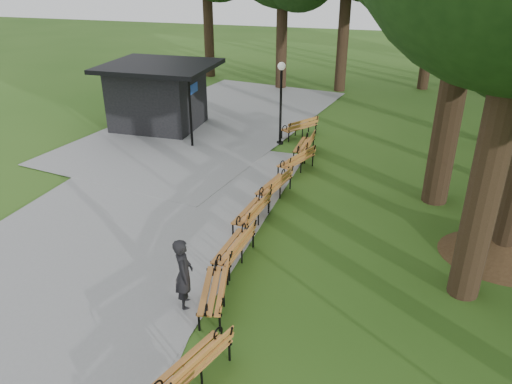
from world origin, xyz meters
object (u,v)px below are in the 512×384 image
(bench_8, at_px, (304,145))
(kiosk, at_px, (157,96))
(person, at_px, (184,274))
(lamp_post, at_px, (281,87))
(bench_6, at_px, (274,185))
(bench_3, at_px, (214,290))
(bench_4, at_px, (234,247))
(bench_5, at_px, (251,212))
(bench_9, at_px, (299,127))
(bench_2, at_px, (192,364))
(dirt_mound, at_px, (507,245))
(bench_7, at_px, (296,160))

(bench_8, bearing_deg, kiosk, -102.59)
(person, relative_size, lamp_post, 0.50)
(bench_6, xyz_separation_m, bench_8, (0.22, 3.99, 0.00))
(person, xyz_separation_m, bench_3, (0.63, 0.15, -0.42))
(person, xyz_separation_m, bench_4, (0.49, 2.01, -0.42))
(lamp_post, bearing_deg, bench_5, -83.24)
(bench_9, bearing_deg, bench_2, 38.28)
(kiosk, xyz_separation_m, bench_6, (6.95, -5.74, -1.04))
(bench_2, xyz_separation_m, bench_9, (-0.90, 14.19, 0.00))
(dirt_mound, relative_size, bench_7, 1.48)
(bench_8, bearing_deg, bench_2, 2.34)
(kiosk, bearing_deg, person, -61.81)
(lamp_post, bearing_deg, bench_3, -84.25)
(kiosk, bearing_deg, bench_7, -25.93)
(bench_5, bearing_deg, bench_9, -171.62)
(bench_2, bearing_deg, person, -134.04)
(bench_5, height_order, bench_8, same)
(kiosk, relative_size, dirt_mound, 1.68)
(bench_2, distance_m, bench_4, 4.07)
(person, distance_m, bench_3, 0.78)
(bench_4, height_order, bench_6, same)
(lamp_post, height_order, bench_8, lamp_post)
(bench_2, xyz_separation_m, bench_6, (-0.48, 8.02, 0.00))
(person, distance_m, bench_5, 4.02)
(bench_2, distance_m, bench_8, 12.02)
(bench_3, bearing_deg, dirt_mound, 107.71)
(dirt_mound, bearing_deg, bench_2, -135.25)
(bench_4, bearing_deg, lamp_post, -169.65)
(dirt_mound, bearing_deg, bench_6, 165.11)
(bench_5, bearing_deg, bench_7, -179.02)
(lamp_post, bearing_deg, kiosk, 173.36)
(bench_6, bearing_deg, bench_7, -174.65)
(person, relative_size, bench_5, 0.91)
(bench_6, relative_size, bench_7, 1.00)
(lamp_post, bearing_deg, person, -87.59)
(dirt_mound, relative_size, bench_6, 1.48)
(dirt_mound, relative_size, bench_3, 1.48)
(bench_8, bearing_deg, person, -3.28)
(bench_6, bearing_deg, kiosk, -118.05)
(kiosk, height_order, bench_2, kiosk)
(person, bearing_deg, kiosk, 3.72)
(person, height_order, dirt_mound, person)
(bench_5, xyz_separation_m, bench_9, (-0.25, 8.18, 0.00))
(kiosk, distance_m, bench_9, 6.62)
(bench_2, relative_size, bench_6, 1.00)
(lamp_post, relative_size, bench_3, 1.81)
(bench_3, bearing_deg, bench_7, 165.33)
(dirt_mound, distance_m, bench_7, 7.69)
(bench_3, height_order, bench_6, same)
(bench_3, xyz_separation_m, bench_4, (-0.15, 1.85, 0.00))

